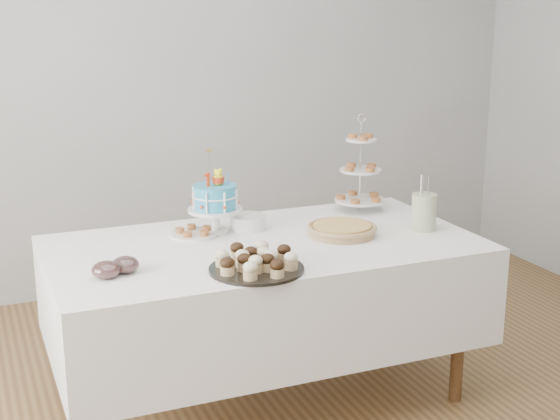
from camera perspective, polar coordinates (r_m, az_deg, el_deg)
name	(u,v)px	position (r m, az deg, el deg)	size (l,w,h in m)	color
walls	(291,124)	(3.12, 0.82, 6.31)	(5.04, 4.04, 2.70)	#9B9DA0
table	(264,290)	(3.59, -1.14, -5.85)	(1.92, 1.02, 0.77)	silver
birthday_cake	(215,211)	(3.64, -4.76, -0.07)	(0.26, 0.26, 0.39)	white
cupcake_tray	(256,260)	(3.14, -1.74, -3.71)	(0.39, 0.39, 0.09)	black
pie	(342,229)	(3.63, 4.55, -1.40)	(0.33, 0.33, 0.05)	tan
tiered_stand	(360,171)	(4.03, 5.91, 2.87)	(0.26, 0.26, 0.51)	silver
plate_stack	(248,222)	(3.72, -2.35, -0.88)	(0.17, 0.17, 0.07)	white
pastry_plate	(194,232)	(3.64, -6.32, -1.62)	(0.23, 0.23, 0.03)	white
jam_bowl_a	(125,265)	(3.18, -11.25, -3.96)	(0.11, 0.11, 0.07)	silver
jam_bowl_b	(106,270)	(3.14, -12.60, -4.31)	(0.11, 0.11, 0.07)	silver
utensil_pitcher	(424,210)	(3.75, 10.49, -0.03)	(0.13, 0.12, 0.26)	beige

